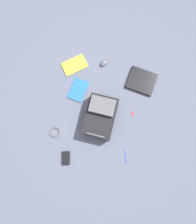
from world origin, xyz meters
TOP-DOWN VIEW (x-y plane):
  - ground_plane at (0.00, 0.00)m, footprint 3.98×3.98m
  - backpack at (0.01, 0.10)m, footprint 0.36×0.48m
  - laptop at (-0.41, -0.38)m, footprint 0.37×0.34m
  - book_comic at (0.30, -0.18)m, footprint 0.23×0.29m
  - book_manual at (0.38, -0.48)m, footprint 0.33×0.30m
  - computer_mouse at (0.04, -0.55)m, footprint 0.11×0.12m
  - cable_coil at (0.49, 0.32)m, footprint 0.12×0.12m
  - power_brick at (0.32, 0.58)m, footprint 0.09×0.15m
  - pen_black at (-0.31, 0.49)m, footprint 0.04×0.14m
  - usb_stick at (-0.35, 0.01)m, footprint 0.03×0.05m

SIDE VIEW (x-z plane):
  - ground_plane at x=0.00m, z-range 0.00..0.00m
  - pen_black at x=-0.31m, z-range 0.00..0.01m
  - usb_stick at x=-0.35m, z-range 0.00..0.01m
  - book_comic at x=0.30m, z-range 0.00..0.01m
  - book_manual at x=0.38m, z-range 0.00..0.01m
  - cable_coil at x=0.49m, z-range 0.00..0.02m
  - laptop at x=-0.41m, z-range 0.00..0.03m
  - power_brick at x=0.32m, z-range 0.00..0.03m
  - computer_mouse at x=0.04m, z-range 0.00..0.04m
  - backpack at x=0.01m, z-range -0.01..0.18m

